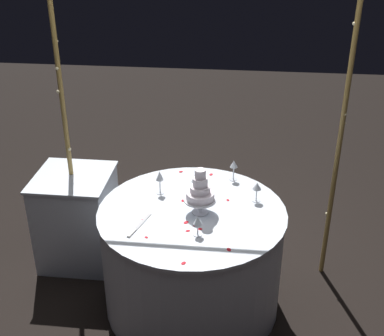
{
  "coord_description": "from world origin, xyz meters",
  "views": [
    {
      "loc": [
        0.32,
        -2.92,
        2.65
      ],
      "look_at": [
        0.0,
        0.0,
        1.13
      ],
      "focal_mm": 47.91,
      "sensor_mm": 36.0,
      "label": 1
    }
  ],
  "objects_px": {
    "wine_glass_1": "(196,178)",
    "cake_knife": "(138,226)",
    "wine_glass_4": "(234,165)",
    "decorative_arch": "(199,100)",
    "side_table": "(77,218)",
    "tiered_cake": "(200,192)",
    "wine_glass_0": "(160,177)",
    "main_table": "(192,258)",
    "wine_glass_2": "(198,221)",
    "wine_glass_3": "(257,187)"
  },
  "relations": [
    {
      "from": "wine_glass_4",
      "to": "main_table",
      "type": "bearing_deg",
      "value": -118.84
    },
    {
      "from": "decorative_arch",
      "to": "main_table",
      "type": "xyz_separation_m",
      "value": [
        0.0,
        -0.47,
        -1.02
      ]
    },
    {
      "from": "wine_glass_4",
      "to": "decorative_arch",
      "type": "bearing_deg",
      "value": 179.78
    },
    {
      "from": "wine_glass_4",
      "to": "cake_knife",
      "type": "bearing_deg",
      "value": -129.73
    },
    {
      "from": "tiered_cake",
      "to": "decorative_arch",
      "type": "bearing_deg",
      "value": 96.66
    },
    {
      "from": "main_table",
      "to": "wine_glass_2",
      "type": "distance_m",
      "value": 0.57
    },
    {
      "from": "side_table",
      "to": "tiered_cake",
      "type": "height_order",
      "value": "tiered_cake"
    },
    {
      "from": "decorative_arch",
      "to": "wine_glass_3",
      "type": "xyz_separation_m",
      "value": [
        0.43,
        -0.29,
        -0.52
      ]
    },
    {
      "from": "main_table",
      "to": "side_table",
      "type": "xyz_separation_m",
      "value": [
        -0.98,
        0.44,
        -0.01
      ]
    },
    {
      "from": "side_table",
      "to": "wine_glass_2",
      "type": "distance_m",
      "value": 1.37
    },
    {
      "from": "wine_glass_1",
      "to": "side_table",
      "type": "bearing_deg",
      "value": 169.01
    },
    {
      "from": "decorative_arch",
      "to": "wine_glass_4",
      "type": "bearing_deg",
      "value": -0.22
    },
    {
      "from": "side_table",
      "to": "wine_glass_0",
      "type": "relative_size",
      "value": 4.42
    },
    {
      "from": "wine_glass_3",
      "to": "wine_glass_4",
      "type": "height_order",
      "value": "wine_glass_4"
    },
    {
      "from": "main_table",
      "to": "wine_glass_0",
      "type": "xyz_separation_m",
      "value": [
        -0.25,
        0.21,
        0.53
      ]
    },
    {
      "from": "tiered_cake",
      "to": "wine_glass_3",
      "type": "relative_size",
      "value": 2.25
    },
    {
      "from": "side_table",
      "to": "decorative_arch",
      "type": "bearing_deg",
      "value": 2.04
    },
    {
      "from": "wine_glass_1",
      "to": "wine_glass_2",
      "type": "height_order",
      "value": "wine_glass_1"
    },
    {
      "from": "side_table",
      "to": "wine_glass_0",
      "type": "distance_m",
      "value": 0.93
    },
    {
      "from": "wine_glass_1",
      "to": "tiered_cake",
      "type": "bearing_deg",
      "value": -77.76
    },
    {
      "from": "wine_glass_1",
      "to": "decorative_arch",
      "type": "bearing_deg",
      "value": 89.97
    },
    {
      "from": "side_table",
      "to": "wine_glass_1",
      "type": "height_order",
      "value": "wine_glass_1"
    },
    {
      "from": "wine_glass_0",
      "to": "wine_glass_1",
      "type": "distance_m",
      "value": 0.25
    },
    {
      "from": "main_table",
      "to": "side_table",
      "type": "distance_m",
      "value": 1.08
    },
    {
      "from": "side_table",
      "to": "wine_glass_3",
      "type": "bearing_deg",
      "value": -10.35
    },
    {
      "from": "decorative_arch",
      "to": "wine_glass_2",
      "type": "distance_m",
      "value": 0.92
    },
    {
      "from": "main_table",
      "to": "cake_knife",
      "type": "height_order",
      "value": "cake_knife"
    },
    {
      "from": "side_table",
      "to": "wine_glass_1",
      "type": "bearing_deg",
      "value": -10.99
    },
    {
      "from": "wine_glass_2",
      "to": "main_table",
      "type": "bearing_deg",
      "value": 103.57
    },
    {
      "from": "side_table",
      "to": "tiered_cake",
      "type": "distance_m",
      "value": 1.27
    },
    {
      "from": "main_table",
      "to": "tiered_cake",
      "type": "xyz_separation_m",
      "value": [
        0.06,
        -0.02,
        0.56
      ]
    },
    {
      "from": "wine_glass_2",
      "to": "cake_knife",
      "type": "distance_m",
      "value": 0.4
    },
    {
      "from": "wine_glass_1",
      "to": "cake_knife",
      "type": "xyz_separation_m",
      "value": [
        -0.32,
        -0.48,
        -0.11
      ]
    },
    {
      "from": "main_table",
      "to": "side_table",
      "type": "relative_size",
      "value": 1.66
    },
    {
      "from": "side_table",
      "to": "wine_glass_4",
      "type": "bearing_deg",
      "value": 1.56
    },
    {
      "from": "main_table",
      "to": "cake_knife",
      "type": "relative_size",
      "value": 4.45
    },
    {
      "from": "main_table",
      "to": "cake_knife",
      "type": "xyz_separation_m",
      "value": [
        -0.32,
        -0.23,
        0.4
      ]
    },
    {
      "from": "decorative_arch",
      "to": "wine_glass_2",
      "type": "bearing_deg",
      "value": -84.85
    },
    {
      "from": "decorative_arch",
      "to": "tiered_cake",
      "type": "distance_m",
      "value": 0.68
    },
    {
      "from": "main_table",
      "to": "wine_glass_0",
      "type": "height_order",
      "value": "wine_glass_0"
    },
    {
      "from": "tiered_cake",
      "to": "wine_glass_4",
      "type": "bearing_deg",
      "value": 67.29
    },
    {
      "from": "decorative_arch",
      "to": "wine_glass_1",
      "type": "distance_m",
      "value": 0.55
    },
    {
      "from": "wine_glass_3",
      "to": "cake_knife",
      "type": "height_order",
      "value": "wine_glass_3"
    },
    {
      "from": "wine_glass_1",
      "to": "cake_knife",
      "type": "bearing_deg",
      "value": -124.0
    },
    {
      "from": "wine_glass_3",
      "to": "main_table",
      "type": "bearing_deg",
      "value": -157.24
    },
    {
      "from": "decorative_arch",
      "to": "cake_knife",
      "type": "height_order",
      "value": "decorative_arch"
    },
    {
      "from": "side_table",
      "to": "wine_glass_1",
      "type": "distance_m",
      "value": 1.13
    },
    {
      "from": "tiered_cake",
      "to": "wine_glass_4",
      "type": "relative_size",
      "value": 2.05
    },
    {
      "from": "decorative_arch",
      "to": "tiered_cake",
      "type": "xyz_separation_m",
      "value": [
        0.06,
        -0.49,
        -0.46
      ]
    },
    {
      "from": "decorative_arch",
      "to": "tiered_cake",
      "type": "relative_size",
      "value": 6.67
    }
  ]
}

